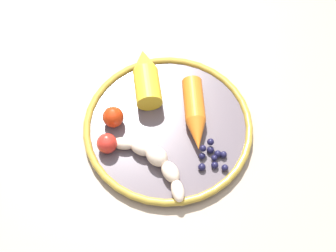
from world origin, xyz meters
name	(u,v)px	position (x,y,z in m)	size (l,w,h in m)	color
ground_plane	(182,242)	(0.00, 0.00, 0.00)	(6.00, 6.00, 0.00)	#575653
dining_table	(191,143)	(0.00, 0.00, 0.63)	(0.99, 0.95, 0.72)	tan
plate	(168,127)	(0.02, 0.04, 0.73)	(0.28, 0.28, 0.02)	#564A52
banana	(155,161)	(0.00, 0.11, 0.74)	(0.16, 0.06, 0.03)	#F8DABD
carrot_orange	(195,114)	(-0.01, 0.00, 0.75)	(0.11, 0.12, 0.03)	orange
carrot_yellow	(146,76)	(0.10, -0.01, 0.75)	(0.11, 0.11, 0.04)	yellow
blueberry_pile	(212,156)	(-0.07, 0.05, 0.74)	(0.06, 0.05, 0.02)	#191638
tomato_near	(107,143)	(0.08, 0.13, 0.75)	(0.03, 0.03, 0.03)	red
tomato_mid	(113,117)	(0.10, 0.09, 0.75)	(0.03, 0.03, 0.03)	red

